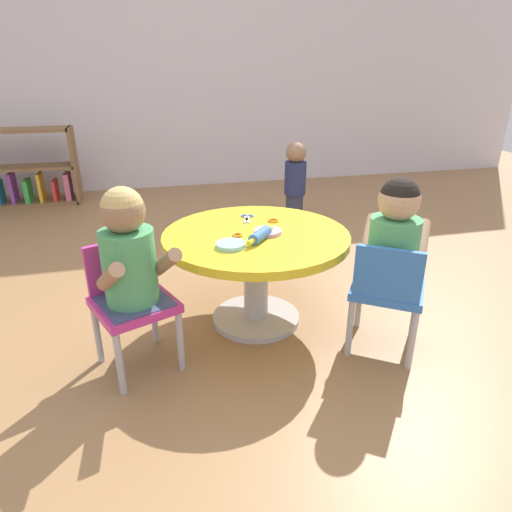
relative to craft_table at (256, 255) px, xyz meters
The scene contains 15 objects.
ground_plane 0.36m from the craft_table, ahead, with size 10.00×10.00×0.00m, color #9E7247.
back_wall 3.17m from the craft_table, 90.00° to the left, with size 8.00×0.12×2.80m, color silver.
craft_table is the anchor object (origin of this frame).
child_chair_left 0.62m from the craft_table, 160.44° to the right, with size 0.39×0.39×0.54m.
seated_child_left 0.64m from the craft_table, 156.76° to the right, with size 0.38×0.42×0.51m.
child_chair_right 0.62m from the craft_table, 38.07° to the right, with size 0.42×0.42×0.54m.
seated_child_right 0.64m from the craft_table, 34.39° to the right, with size 0.42×0.44×0.51m.
bookshelf_low 3.00m from the craft_table, 121.64° to the left, with size 0.93×0.28×0.70m.
toddler_standing 1.53m from the craft_table, 64.39° to the left, with size 0.17×0.17×0.67m.
rolling_pin 0.17m from the craft_table, 93.18° to the right, with size 0.17×0.19×0.05m.
craft_scissors 0.26m from the craft_table, 88.50° to the left, with size 0.09×0.14×0.01m.
playdough_blob_0 0.13m from the craft_table, 23.32° to the right, with size 0.13×0.13×0.02m, color #CC99E5.
playdough_blob_1 0.24m from the craft_table, 135.27° to the right, with size 0.13×0.13×0.02m, color #8CCCF2.
cookie_cutter_0 0.22m from the craft_table, 48.61° to the left, with size 0.06×0.06×0.01m, color orange.
cookie_cutter_1 0.15m from the craft_table, 167.08° to the right, with size 0.05×0.05×0.01m, color orange.
Camera 1 is at (-0.47, -1.89, 1.19)m, focal length 30.85 mm.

